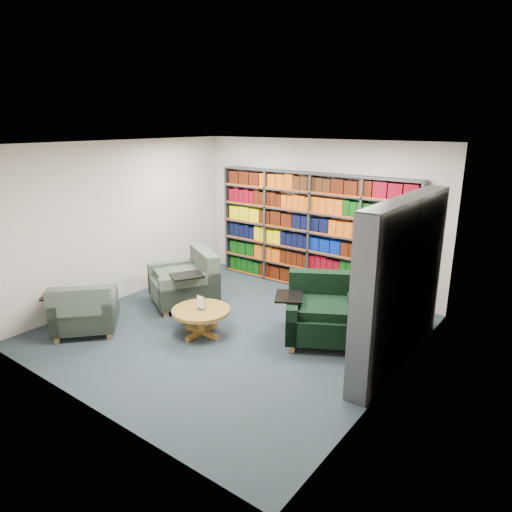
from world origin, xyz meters
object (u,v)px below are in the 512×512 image
Objects in this scene: chair_green_right at (322,313)px; coffee_table at (201,314)px; chair_teal_front at (85,312)px; chair_teal_left at (189,283)px.

coffee_table is (-1.49, -1.01, -0.05)m from chair_green_right.
chair_teal_front is 1.45× the size of coffee_table.
chair_green_right is 1.80m from coffee_table.
chair_green_right reaches higher than chair_teal_front.
chair_green_right is (2.52, 0.23, -0.00)m from chair_teal_left.
chair_teal_left is 1.62× the size of coffee_table.
chair_green_right reaches higher than coffee_table.
chair_green_right is at bearing 5.19° from chair_teal_left.
chair_teal_left is 1.11× the size of chair_teal_front.
chair_teal_left is 1.01× the size of chair_green_right.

